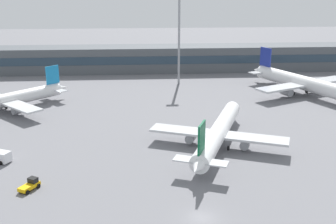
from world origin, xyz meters
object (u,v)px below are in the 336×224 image
Objects in this scene: airplane_mid at (2,101)px; airplane_far at (307,84)px; airplane_near at (219,131)px; floodlight_tower_west at (179,31)px; baggage_tug_yellow at (30,185)px.

airplane_mid is 82.73m from airplane_far.
floodlight_tower_west reaches higher than airplane_near.
floodlight_tower_west reaches higher than baggage_tug_yellow.
baggage_tug_yellow is at bearing -153.77° from airplane_near.
airplane_near is 9.76× the size of baggage_tug_yellow.
baggage_tug_yellow is 77.41m from floodlight_tower_west.
airplane_mid is at bearing -172.99° from airplane_far.
airplane_far reaches higher than airplane_mid.
baggage_tug_yellow is at bearing -68.14° from airplane_mid.
airplane_mid is (-50.10, 25.35, -0.04)m from airplane_near.
floodlight_tower_west reaches higher than airplane_mid.
airplane_near is 1.26× the size of airplane_mid.
airplane_mid is 0.69× the size of airplane_far.
airplane_near reaches higher than airplane_mid.
airplane_near is 56.15m from airplane_mid.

